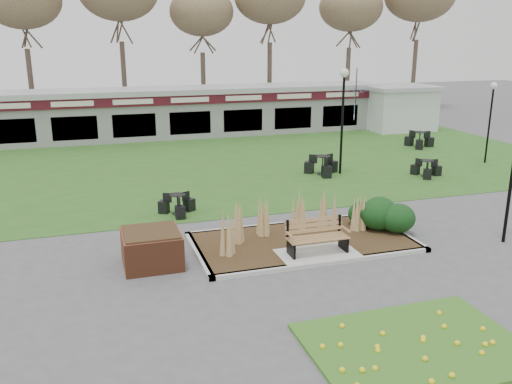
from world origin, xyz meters
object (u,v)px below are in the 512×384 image
object	(u,v)px
park_bench	(317,236)
bistro_set_b	(323,168)
food_pavilion	(186,112)
lamp_post_far_right	(492,105)
bistro_set_a	(178,207)
patio_umbrella	(355,103)
service_hut	(399,107)
lamp_post_mid_right	(343,98)
brick_planter	(152,248)
bistro_set_c	(426,171)
bistro_set_d	(419,142)

from	to	relation	value
park_bench	bistro_set_b	world-z (taller)	park_bench
park_bench	food_pavilion	distance (m)	19.73
lamp_post_far_right	bistro_set_b	bearing A→B (deg)	178.07
bistro_set_a	park_bench	bearing A→B (deg)	-57.38
bistro_set_b	patio_umbrella	size ratio (longest dim) A/B	0.54
service_hut	food_pavilion	bearing A→B (deg)	171.73
lamp_post_far_right	bistro_set_b	distance (m)	8.73
lamp_post_mid_right	lamp_post_far_right	bearing A→B (deg)	-1.17
lamp_post_mid_right	patio_umbrella	world-z (taller)	lamp_post_mid_right
brick_planter	patio_umbrella	distance (m)	22.55
brick_planter	food_pavilion	bearing A→B (deg)	76.94
park_bench	bistro_set_a	distance (m)	5.65
food_pavilion	bistro_set_a	bearing A→B (deg)	-101.49
park_bench	bistro_set_c	bearing A→B (deg)	39.50
food_pavilion	service_hut	distance (m)	13.64
food_pavilion	bistro_set_a	xyz separation A→B (m)	(-3.04, -14.96, -1.22)
bistro_set_c	park_bench	bearing A→B (deg)	-140.50
bistro_set_d	patio_umbrella	world-z (taller)	patio_umbrella
park_bench	bistro_set_c	size ratio (longest dim) A/B	1.28
bistro_set_d	park_bench	bearing A→B (deg)	-133.02
lamp_post_far_right	bistro_set_a	bearing A→B (deg)	-167.83
bistro_set_c	bistro_set_d	size ratio (longest dim) A/B	0.84
brick_planter	bistro_set_a	bearing A→B (deg)	71.23
patio_umbrella	bistro_set_d	bearing A→B (deg)	-78.59
park_bench	lamp_post_far_right	xyz separation A→B (m)	(12.30, 8.06, 2.20)
food_pavilion	lamp_post_mid_right	distance (m)	12.57
park_bench	bistro_set_a	xyz separation A→B (m)	(-3.04, 4.75, -0.34)
service_hut	lamp_post_far_right	distance (m)	9.86
brick_planter	lamp_post_mid_right	bearing A→B (deg)	39.25
bistro_set_a	lamp_post_far_right	bearing A→B (deg)	12.17
service_hut	lamp_post_mid_right	world-z (taller)	lamp_post_mid_right
park_bench	bistro_set_b	xyz separation A→B (m)	(3.94, 8.34, -0.29)
service_hut	lamp_post_far_right	bearing A→B (deg)	-97.04
bistro_set_b	service_hut	bearing A→B (deg)	44.56
park_bench	bistro_set_c	world-z (taller)	park_bench
park_bench	service_hut	distance (m)	22.32
lamp_post_mid_right	lamp_post_far_right	size ratio (longest dim) A/B	1.20
bistro_set_c	bistro_set_b	bearing A→B (deg)	157.79
lamp_post_far_right	park_bench	bearing A→B (deg)	-146.77
bistro_set_a	patio_umbrella	xyz separation A→B (m)	(13.39, 13.00, 1.56)
bistro_set_a	food_pavilion	bearing A→B (deg)	78.51
patio_umbrella	park_bench	bearing A→B (deg)	-120.25
lamp_post_far_right	bistro_set_b	world-z (taller)	lamp_post_far_right
brick_planter	bistro_set_c	size ratio (longest dim) A/B	1.13
bistro_set_b	brick_planter	bearing A→B (deg)	-137.71
bistro_set_a	bistro_set_d	size ratio (longest dim) A/B	0.83
brick_planter	lamp_post_far_right	distance (m)	18.38
bistro_set_c	lamp_post_mid_right	bearing A→B (deg)	154.97
lamp_post_far_right	patio_umbrella	xyz separation A→B (m)	(-1.95, 9.69, -0.97)
bistro_set_b	bistro_set_d	size ratio (longest dim) A/B	0.97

